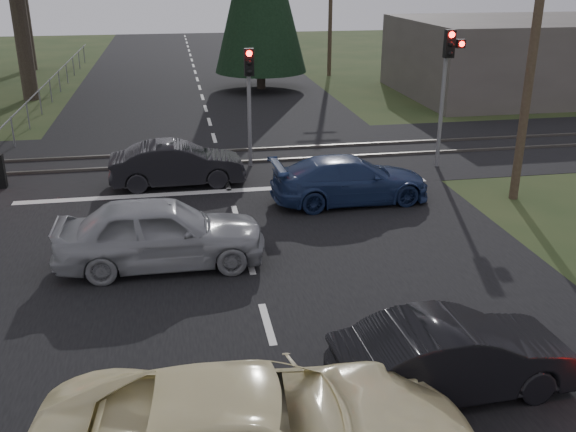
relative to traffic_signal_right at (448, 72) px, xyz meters
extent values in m
plane|color=#253618|center=(-7.55, -9.47, -3.31)|extent=(120.00, 120.00, 0.00)
cube|color=black|center=(-7.55, 0.53, -3.31)|extent=(14.00, 100.00, 0.01)
cube|color=black|center=(-7.55, 2.53, -3.31)|extent=(120.00, 8.00, 0.01)
cube|color=silver|center=(-7.55, -1.27, -3.30)|extent=(13.00, 0.35, 0.00)
cube|color=#59544C|center=(-7.55, 1.73, -3.26)|extent=(120.00, 0.12, 0.10)
cube|color=#59544C|center=(-7.55, 3.33, -3.26)|extent=(120.00, 0.12, 0.10)
cylinder|color=slate|center=(-0.05, 0.13, -1.41)|extent=(0.14, 0.14, 3.80)
cube|color=black|center=(-0.05, -0.05, 0.94)|extent=(0.32, 0.24, 0.90)
sphere|color=#FF0C07|center=(-0.05, -0.18, 1.24)|extent=(0.20, 0.20, 0.20)
sphere|color=black|center=(-0.05, -0.18, 0.94)|extent=(0.18, 0.18, 0.18)
sphere|color=black|center=(-0.05, -0.18, 0.64)|extent=(0.18, 0.18, 0.18)
cube|color=black|center=(0.33, -0.05, 0.94)|extent=(0.28, 0.22, 0.28)
sphere|color=#FF0C07|center=(0.33, -0.17, 0.94)|extent=(0.18, 0.18, 0.18)
cylinder|color=slate|center=(-6.55, 1.33, -1.71)|extent=(0.14, 0.14, 3.20)
cube|color=black|center=(-6.55, 1.15, 0.34)|extent=(0.32, 0.24, 0.90)
sphere|color=#FF0C07|center=(-6.55, 1.02, 0.64)|extent=(0.20, 0.20, 0.20)
sphere|color=black|center=(-6.55, 1.02, 0.34)|extent=(0.18, 0.18, 0.18)
sphere|color=black|center=(-6.55, 1.02, 0.04)|extent=(0.18, 0.18, 0.18)
cylinder|color=#4C3D2D|center=(0.95, -3.47, 1.19)|extent=(0.26, 0.26, 9.00)
cylinder|color=#4C3D2D|center=(0.95, 20.53, 1.19)|extent=(0.26, 0.26, 9.00)
cylinder|color=#473D33|center=(-16.55, 15.53, -0.61)|extent=(0.80, 0.80, 5.40)
cylinder|color=#473D33|center=(-18.55, 26.53, -0.61)|extent=(0.80, 0.80, 5.40)
cylinder|color=#473D33|center=(-4.05, 16.53, -2.31)|extent=(0.50, 0.50, 2.00)
cube|color=#59514C|center=(10.45, 12.53, -1.31)|extent=(14.00, 10.00, 4.00)
imported|color=black|center=(-4.83, -12.12, -2.64)|extent=(4.13, 1.62, 1.34)
imported|color=gray|center=(-9.59, -6.34, -2.49)|extent=(4.87, 1.99, 1.65)
imported|color=navy|center=(-4.06, -2.87, -2.63)|extent=(4.83, 2.14, 1.38)
imported|color=black|center=(-9.11, -0.36, -2.61)|extent=(4.28, 1.59, 1.40)
camera|label=1|loc=(-9.10, -20.44, 3.31)|focal=40.00mm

